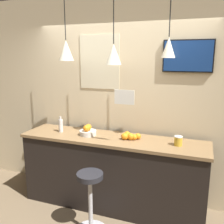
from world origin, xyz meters
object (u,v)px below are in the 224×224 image
at_px(mounted_tv, 188,56).
at_px(spread_jar, 178,141).
at_px(fruit_bowl, 88,131).
at_px(juice_bottle, 61,125).
at_px(bar_stool, 90,197).

bearing_deg(mounted_tv, spread_jar, -94.19).
bearing_deg(fruit_bowl, juice_bottle, 179.01).
distance_m(fruit_bowl, mounted_tv, 1.62).
distance_m(juice_bottle, mounted_tv, 1.95).
relative_size(juice_bottle, spread_jar, 1.91).
relative_size(bar_stool, juice_bottle, 3.37).
height_order(fruit_bowl, mounted_tv, mounted_tv).
height_order(juice_bottle, mounted_tv, mounted_tv).
xyz_separation_m(fruit_bowl, mounted_tv, (1.23, 0.36, 1.00)).
xyz_separation_m(fruit_bowl, juice_bottle, (-0.42, 0.01, 0.03)).
height_order(spread_jar, mounted_tv, mounted_tv).
relative_size(bar_stool, spread_jar, 6.43).
height_order(bar_stool, fruit_bowl, fruit_bowl).
height_order(bar_stool, spread_jar, spread_jar).
bearing_deg(spread_jar, juice_bottle, 180.00).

